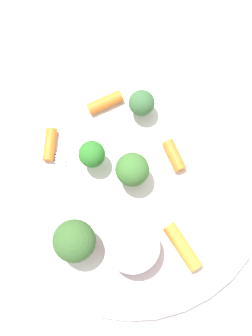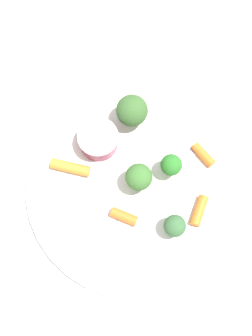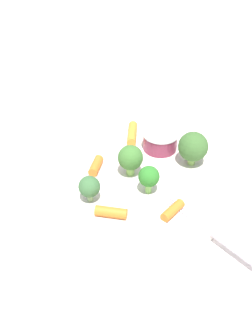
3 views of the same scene
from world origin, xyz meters
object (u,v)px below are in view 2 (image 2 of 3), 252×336
plate (138,184)px  sauce_cup (98,140)px  carrot_stick_2 (203,155)px  broccoli_floret_3 (171,165)px  broccoli_floret_1 (138,177)px  carrot_stick_1 (70,167)px  fork (237,127)px  broccoli_floret_2 (132,111)px  carrot_stick_0 (124,216)px  carrot_stick_3 (199,211)px  broccoli_floret_0 (175,226)px

plate → sauce_cup: sauce_cup is taller
sauce_cup → carrot_stick_2: 0.15m
sauce_cup → broccoli_floret_3: (-0.10, 0.04, 0.01)m
broccoli_floret_1 → carrot_stick_1: size_ratio=0.89×
carrot_stick_2 → fork: size_ratio=0.23×
broccoli_floret_2 → carrot_stick_0: (0.00, 0.15, -0.02)m
sauce_cup → carrot_stick_3: bearing=147.4°
broccoli_floret_0 → broccoli_floret_3: size_ratio=0.91×
broccoli_floret_1 → carrot_stick_3: (-0.09, 0.04, -0.02)m
broccoli_floret_3 → carrot_stick_1: 0.14m
plate → carrot_stick_1: carrot_stick_1 is taller
fork → sauce_cup: bearing=10.4°
broccoli_floret_1 → carrot_stick_1: (0.10, -0.02, -0.02)m
plate → carrot_stick_2: bearing=-153.6°
plate → sauce_cup: size_ratio=5.54×
broccoli_floret_0 → carrot_stick_3: 0.05m
broccoli_floret_2 → fork: size_ratio=0.33×
broccoli_floret_2 → carrot_stick_2: bearing=153.8°
broccoli_floret_0 → carrot_stick_1: (0.15, -0.08, -0.02)m
sauce_cup → fork: sauce_cup is taller
broccoli_floret_3 → sauce_cup: bearing=-19.3°
broccoli_floret_1 → carrot_stick_3: size_ratio=1.15×
broccoli_floret_0 → carrot_stick_3: size_ratio=0.93×
plate → carrot_stick_1: size_ratio=5.78×
plate → broccoli_floret_2: broccoli_floret_2 is taller
fork → carrot_stick_0: bearing=42.1°
plate → carrot_stick_3: size_ratio=7.48×
broccoli_floret_2 → carrot_stick_2: 0.12m
broccoli_floret_0 → carrot_stick_2: size_ratio=1.03×
carrot_stick_0 → carrot_stick_2: size_ratio=0.97×
carrot_stick_0 → carrot_stick_2: 0.14m
broccoli_floret_2 → carrot_stick_2: size_ratio=1.43×
broccoli_floret_1 → broccoli_floret_3: bearing=-156.1°
broccoli_floret_2 → carrot_stick_1: broccoli_floret_2 is taller
carrot_stick_3 → broccoli_floret_2: bearing=-53.3°
broccoli_floret_1 → carrot_stick_1: 0.10m
sauce_cup → broccoli_floret_2: bearing=-138.3°
carrot_stick_2 → carrot_stick_0: bearing=41.4°
plate → fork: 0.17m
broccoli_floret_2 → fork: (-0.15, 0.00, -0.03)m
plate → broccoli_floret_0: 0.09m
broccoli_floret_2 → plate: bearing=98.3°
broccoli_floret_1 → carrot_stick_0: broccoli_floret_1 is taller
carrot_stick_0 → plate: bearing=-109.0°
broccoli_floret_1 → fork: bearing=-146.9°
plate → sauce_cup: (0.06, -0.06, 0.02)m
broccoli_floret_1 → carrot_stick_0: 0.06m
broccoli_floret_3 → carrot_stick_1: broccoli_floret_3 is taller
broccoli_floret_1 → fork: broccoli_floret_1 is taller
fork → broccoli_floret_3: bearing=36.7°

